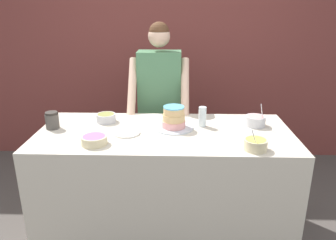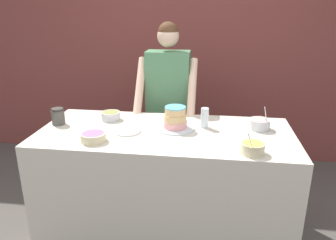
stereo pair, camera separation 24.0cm
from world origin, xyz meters
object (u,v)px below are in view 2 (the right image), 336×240
stoneware_jar (58,116)px  drinking_glass (205,118)px  cake (175,119)px  frosting_bowl_purple (93,137)px  frosting_bowl_yellow (252,148)px  frosting_bowl_olive (111,115)px  frosting_bowl_pink (259,124)px  ceramic_plate (127,131)px  person_baker (168,94)px

stoneware_jar → drinking_glass: bearing=4.1°
cake → frosting_bowl_purple: 0.63m
frosting_bowl_yellow → stoneware_jar: frosting_bowl_yellow is taller
frosting_bowl_olive → frosting_bowl_pink: size_ratio=0.79×
cake → drinking_glass: cake is taller
frosting_bowl_olive → frosting_bowl_yellow: frosting_bowl_yellow is taller
frosting_bowl_olive → ceramic_plate: size_ratio=0.78×
frosting_bowl_olive → frosting_bowl_purple: size_ratio=0.88×
frosting_bowl_pink → ceramic_plate: frosting_bowl_pink is taller
frosting_bowl_olive → frosting_bowl_purple: frosting_bowl_olive is taller
frosting_bowl_purple → ceramic_plate: 0.28m
frosting_bowl_yellow → drinking_glass: same height
person_baker → drinking_glass: 0.70m
frosting_bowl_olive → ceramic_plate: (0.21, -0.25, -0.03)m
drinking_glass → stoneware_jar: 1.16m
cake → stoneware_jar: bearing=-178.1°
person_baker → frosting_bowl_yellow: (0.69, -1.03, -0.06)m
frosting_bowl_pink → drinking_glass: 0.42m
frosting_bowl_yellow → ceramic_plate: 0.93m
cake → drinking_glass: (0.22, 0.05, 0.00)m
frosting_bowl_pink → cake: bearing=-173.5°
frosting_bowl_pink → frosting_bowl_yellow: 0.47m
person_baker → ceramic_plate: person_baker is taller
frosting_bowl_pink → frosting_bowl_purple: frosting_bowl_pink is taller
cake → frosting_bowl_pink: frosting_bowl_pink is taller
frosting_bowl_olive → frosting_bowl_purple: 0.46m
cake → frosting_bowl_olive: 0.57m
frosting_bowl_purple → stoneware_jar: (-0.40, 0.30, 0.03)m
person_baker → drinking_glass: size_ratio=10.57×
frosting_bowl_olive → drinking_glass: 0.78m
frosting_bowl_pink → frosting_bowl_purple: (-1.18, -0.40, -0.01)m
drinking_glass → stoneware_jar: drinking_glass is taller
drinking_glass → ceramic_plate: 0.60m
ceramic_plate → stoneware_jar: (-0.59, 0.09, 0.06)m
cake → frosting_bowl_olive: bearing=166.9°
cake → drinking_glass: 0.23m
person_baker → stoneware_jar: size_ratio=12.51×
frosting_bowl_olive → frosting_bowl_pink: 1.20m
frosting_bowl_pink → ceramic_plate: bearing=-168.7°
frosting_bowl_yellow → person_baker: bearing=123.8°
cake → person_baker: bearing=102.6°
frosting_bowl_yellow → ceramic_plate: frosting_bowl_yellow is taller
frosting_bowl_pink → frosting_bowl_yellow: size_ratio=1.25×
drinking_glass → frosting_bowl_pink: bearing=2.9°
person_baker → stoneware_jar: 1.04m
frosting_bowl_olive → stoneware_jar: stoneware_jar is taller
frosting_bowl_purple → ceramic_plate: (0.19, 0.20, -0.03)m
cake → frosting_bowl_pink: 0.65m
frosting_bowl_pink → drinking_glass: size_ratio=1.26×
ceramic_plate → frosting_bowl_pink: bearing=11.3°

